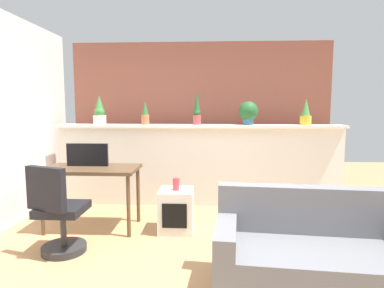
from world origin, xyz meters
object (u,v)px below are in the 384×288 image
Objects in this scene: potted_plant_2 at (197,110)px; couch at (315,259)px; vase_on_shelf at (176,184)px; potted_plant_1 at (145,114)px; potted_plant_0 at (99,112)px; tv_monitor at (87,155)px; potted_plant_4 at (306,114)px; potted_plant_3 at (248,112)px; desk at (92,174)px; office_chair at (58,217)px; side_cube_shelf at (176,210)px.

couch is (1.02, -2.27, -1.14)m from potted_plant_2.
vase_on_shelf is at bearing -100.83° from potted_plant_2.
potted_plant_1 is at bearing 128.51° from couch.
potted_plant_0 is at bearing 137.27° from couch.
potted_plant_4 is at bearing 17.39° from tv_monitor.
vase_on_shelf is (1.25, -1.06, -0.82)m from potted_plant_0.
potted_plant_3 is 2.31m from desk.
potted_plant_0 is at bearing 179.65° from potted_plant_3.
desk reaches higher than vase_on_shelf.
office_chair is 1.30m from vase_on_shelf.
side_cube_shelf is (-1.76, -1.02, -1.12)m from potted_plant_4.
office_chair is (-0.09, -0.72, -0.28)m from desk.
potted_plant_3 reaches higher than desk.
potted_plant_2 is 0.99× the size of side_cube_shelf.
desk is 2.20× the size of side_cube_shelf.
couch is (1.22, -1.22, -0.29)m from vase_on_shelf.
potted_plant_0 is 0.86× the size of tv_monitor.
potted_plant_4 is 0.75× the size of tv_monitor.
potted_plant_1 is at bearing -178.58° from potted_plant_3.
couch is (-0.53, -2.25, -1.09)m from potted_plant_4.
potted_plant_3 is 0.37× the size of office_chair.
potted_plant_0 reaches higher than desk.
potted_plant_1 is (0.69, -0.05, -0.03)m from potted_plant_0.
potted_plant_3 is 1.63m from vase_on_shelf.
office_chair is at bearing -108.36° from potted_plant_1.
tv_monitor is at bearing 133.49° from desk.
potted_plant_2 is at bearing 179.38° from potted_plant_4.
potted_plant_2 reaches higher than potted_plant_3.
office_chair is at bearing -148.50° from side_cube_shelf.
desk is at bearing 176.66° from vase_on_shelf.
potted_plant_3 is 2.32× the size of vase_on_shelf.
potted_plant_4 is 3.02m from tv_monitor.
potted_plant_4 is at bearing 30.62° from office_chair.
couch is at bearing -13.48° from office_chair.
potted_plant_3 reaches higher than tv_monitor.
potted_plant_1 is at bearing -177.23° from potted_plant_2.
office_chair is at bearing 166.52° from couch.
potted_plant_0 is 0.86× the size of side_cube_shelf.
desk is 1.21× the size of office_chair.
potted_plant_4 is at bearing -1.23° from potted_plant_3.
couch is (1.77, -2.23, -1.08)m from potted_plant_1.
side_cube_shelf is (1.02, -0.04, -0.42)m from desk.
couch reaches higher than vase_on_shelf.
potted_plant_4 is (3.00, -0.03, -0.02)m from potted_plant_0.
office_chair is 1.82× the size of side_cube_shelf.
potted_plant_4 is at bearing -0.62° from potted_plant_2.
tv_monitor is at bearing 149.66° from couch.
office_chair is 0.56× the size of couch.
potted_plant_1 is 0.37× the size of office_chair.
vase_on_shelf is (1.02, -0.06, -0.09)m from desk.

